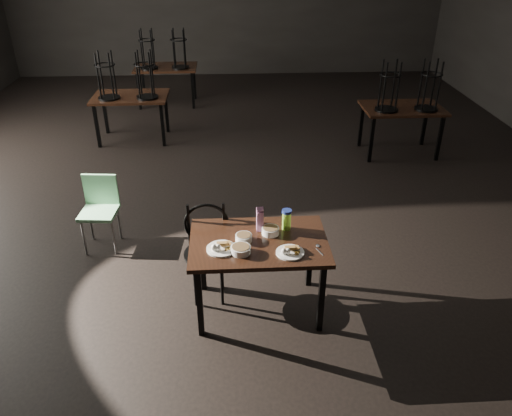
{
  "coord_description": "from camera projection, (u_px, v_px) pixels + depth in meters",
  "views": [
    {
      "loc": [
        -0.05,
        -6.23,
        3.12
      ],
      "look_at": [
        0.18,
        -2.2,
        0.85
      ],
      "focal_mm": 35.0,
      "sensor_mm": 36.0,
      "label": 1
    }
  ],
  "objects": [
    {
      "name": "juice_carton",
      "position": [
        260.0,
        219.0,
        4.43
      ],
      "size": [
        0.06,
        0.06,
        0.24
      ],
      "color": "#82175F",
      "rests_on": "main_table"
    },
    {
      "name": "bowl_far",
      "position": [
        270.0,
        231.0,
        4.41
      ],
      "size": [
        0.15,
        0.15,
        0.06
      ],
      "color": "white",
      "rests_on": "main_table"
    },
    {
      "name": "bg_table_left",
      "position": [
        130.0,
        96.0,
        8.02
      ],
      "size": [
        1.2,
        0.8,
        1.48
      ],
      "color": "black",
      "rests_on": "ground"
    },
    {
      "name": "spoon",
      "position": [
        318.0,
        247.0,
        4.24
      ],
      "size": [
        0.05,
        0.17,
        0.01
      ],
      "color": "silver",
      "rests_on": "main_table"
    },
    {
      "name": "school_chair",
      "position": [
        100.0,
        205.0,
        5.41
      ],
      "size": [
        0.41,
        0.41,
        0.81
      ],
      "rotation": [
        0.0,
        0.0,
        -0.09
      ],
      "color": "#77B988",
      "rests_on": "ground"
    },
    {
      "name": "plate_right",
      "position": [
        290.0,
        251.0,
        4.15
      ],
      "size": [
        0.24,
        0.24,
        0.08
      ],
      "color": "white",
      "rests_on": "main_table"
    },
    {
      "name": "room",
      "position": [
        224.0,
        5.0,
        5.81
      ],
      "size": [
        12.0,
        12.04,
        3.22
      ],
      "color": "black",
      "rests_on": "ground"
    },
    {
      "name": "bowl_near",
      "position": [
        244.0,
        237.0,
        4.31
      ],
      "size": [
        0.15,
        0.15,
        0.06
      ],
      "color": "white",
      "rests_on": "main_table"
    },
    {
      "name": "bowl_big",
      "position": [
        241.0,
        249.0,
        4.15
      ],
      "size": [
        0.17,
        0.17,
        0.06
      ],
      "color": "white",
      "rests_on": "main_table"
    },
    {
      "name": "plate_left",
      "position": [
        221.0,
        247.0,
        4.2
      ],
      "size": [
        0.26,
        0.26,
        0.08
      ],
      "color": "white",
      "rests_on": "main_table"
    },
    {
      "name": "water_bottle",
      "position": [
        287.0,
        219.0,
        4.45
      ],
      "size": [
        0.11,
        0.11,
        0.19
      ],
      "color": "#9CE342",
      "rests_on": "main_table"
    },
    {
      "name": "main_table",
      "position": [
        259.0,
        248.0,
        4.37
      ],
      "size": [
        1.2,
        0.8,
        0.75
      ],
      "color": "black",
      "rests_on": "ground"
    },
    {
      "name": "bg_table_far",
      "position": [
        166.0,
        67.0,
        9.71
      ],
      "size": [
        1.2,
        0.8,
        1.48
      ],
      "color": "black",
      "rests_on": "ground"
    },
    {
      "name": "bentwood_chair",
      "position": [
        207.0,
        245.0,
        4.64
      ],
      "size": [
        0.44,
        0.44,
        0.92
      ],
      "rotation": [
        0.0,
        0.0,
        0.03
      ],
      "color": "black",
      "rests_on": "ground"
    },
    {
      "name": "bg_table_right",
      "position": [
        404.0,
        108.0,
        7.52
      ],
      "size": [
        1.2,
        0.8,
        1.48
      ],
      "color": "black",
      "rests_on": "ground"
    }
  ]
}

